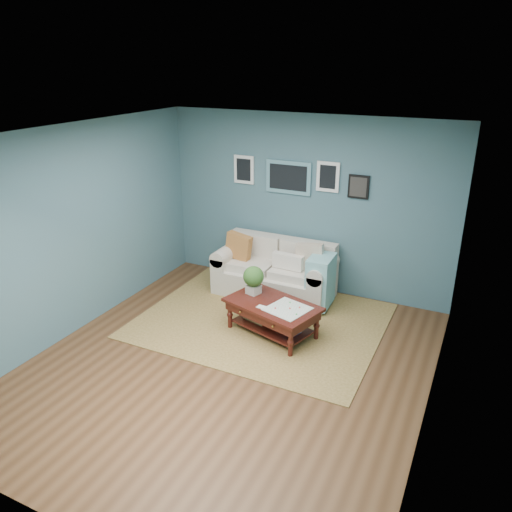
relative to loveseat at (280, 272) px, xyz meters
The scene contains 4 objects.
room_shell 2.20m from the loveseat, 84.14° to the right, with size 5.00×5.02×2.70m.
area_rug 0.95m from the loveseat, 83.51° to the right, with size 3.26×2.61×0.01m, color brown.
loveseat is the anchor object (origin of this frame).
coffee_table 1.14m from the loveseat, 73.91° to the right, with size 1.35×1.01×0.84m.
Camera 1 is at (2.50, -4.42, 3.43)m, focal length 35.00 mm.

